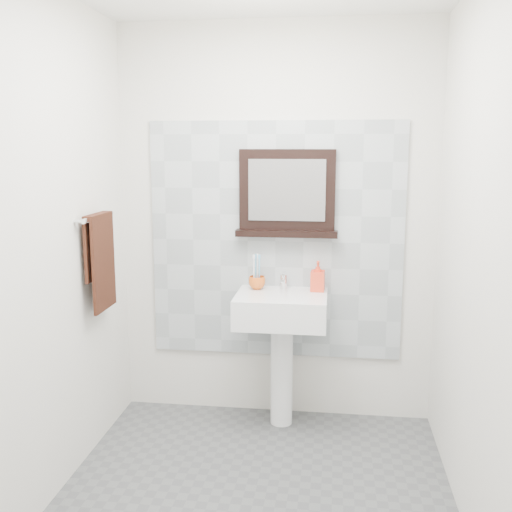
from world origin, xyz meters
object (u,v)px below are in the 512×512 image
(toothbrush_cup, at_px, (257,283))
(soap_dispenser, at_px, (318,276))
(pedestal_sink, at_px, (281,323))
(hand_towel, at_px, (100,254))
(framed_mirror, at_px, (287,195))

(toothbrush_cup, distance_m, soap_dispenser, 0.38)
(pedestal_sink, xyz_separation_m, hand_towel, (-1.00, -0.34, 0.47))
(pedestal_sink, bearing_deg, hand_towel, -161.28)
(soap_dispenser, bearing_deg, framed_mirror, 161.17)
(soap_dispenser, bearing_deg, hand_towel, -156.58)
(soap_dispenser, relative_size, framed_mirror, 0.30)
(toothbrush_cup, height_order, framed_mirror, framed_mirror)
(framed_mirror, height_order, hand_towel, framed_mirror)
(framed_mirror, distance_m, hand_towel, 1.18)
(soap_dispenser, distance_m, hand_towel, 1.31)
(pedestal_sink, xyz_separation_m, toothbrush_cup, (-0.16, 0.10, 0.22))
(pedestal_sink, height_order, toothbrush_cup, pedestal_sink)
(pedestal_sink, distance_m, framed_mirror, 0.79)
(soap_dispenser, relative_size, hand_towel, 0.34)
(pedestal_sink, height_order, soap_dispenser, soap_dispenser)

